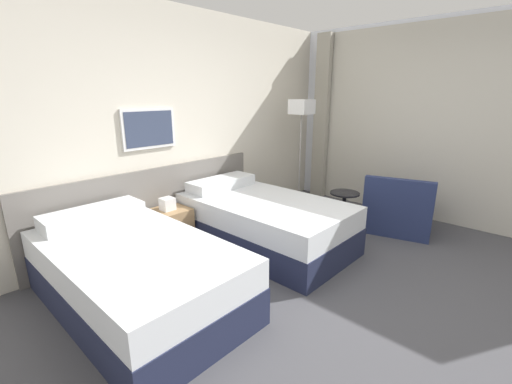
% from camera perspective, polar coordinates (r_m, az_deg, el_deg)
% --- Properties ---
extents(ground_plane, '(16.00, 16.00, 0.00)m').
position_cam_1_polar(ground_plane, '(3.34, 15.82, -15.91)').
color(ground_plane, '#47474C').
extents(wall_headboard, '(10.00, 0.10, 2.70)m').
position_cam_1_polar(wall_headboard, '(4.37, -11.44, 10.03)').
color(wall_headboard, beige).
rests_on(wall_headboard, ground_plane).
extents(wall_window, '(0.21, 4.80, 2.70)m').
position_cam_1_polar(wall_window, '(5.26, 29.88, 9.72)').
color(wall_window, white).
rests_on(wall_window, ground_plane).
extents(bed_near_door, '(1.13, 1.97, 0.69)m').
position_cam_1_polar(bed_near_door, '(3.12, -19.44, -12.61)').
color(bed_near_door, '#1E233D').
rests_on(bed_near_door, ground_plane).
extents(bed_near_window, '(1.13, 1.97, 0.69)m').
position_cam_1_polar(bed_near_window, '(4.03, 1.31, -4.93)').
color(bed_near_window, '#1E233D').
rests_on(bed_near_window, ground_plane).
extents(nightstand, '(0.44, 0.39, 0.61)m').
position_cam_1_polar(nightstand, '(4.08, -14.27, -5.86)').
color(nightstand, '#9E7A51').
rests_on(nightstand, ground_plane).
extents(floor_lamp, '(0.29, 0.29, 1.65)m').
position_cam_1_polar(floor_lamp, '(5.13, 7.58, 12.57)').
color(floor_lamp, '#9E9993').
rests_on(floor_lamp, ground_plane).
extents(side_table, '(0.38, 0.38, 0.49)m').
position_cam_1_polar(side_table, '(4.66, 14.46, -1.86)').
color(side_table, black).
rests_on(side_table, ground_plane).
extents(armchair, '(0.94, 0.98, 0.75)m').
position_cam_1_polar(armchair, '(4.85, 22.60, -2.94)').
color(armchair, navy).
rests_on(armchair, ground_plane).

